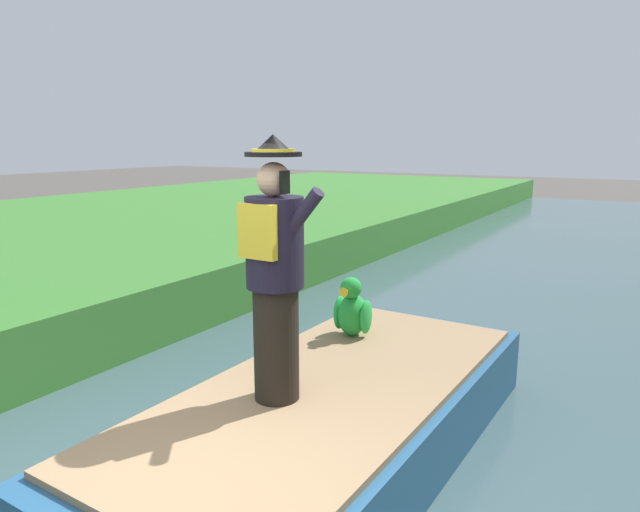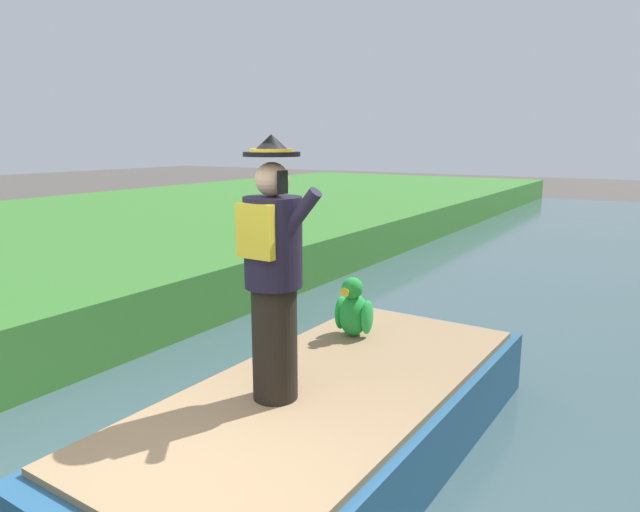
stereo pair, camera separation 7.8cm
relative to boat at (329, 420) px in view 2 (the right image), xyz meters
name	(u,v)px [view 2 (the right image)]	position (x,y,z in m)	size (l,w,h in m)	color
boat	(329,420)	(0.00, 0.00, 0.00)	(1.89, 4.24, 0.61)	#23517A
person_pirate	(273,272)	(-0.20, -0.42, 1.23)	(0.61, 0.42, 1.85)	black
parrot_plush	(354,311)	(-0.37, 1.04, 0.55)	(0.36, 0.35, 0.57)	green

